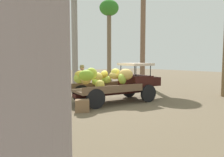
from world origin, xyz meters
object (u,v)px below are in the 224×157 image
(truck, at_px, (118,82))
(loose_banana_bunch, at_px, (89,93))
(farmer, at_px, (82,80))
(wooden_crate, at_px, (82,106))

(truck, height_order, loose_banana_bunch, truck)
(farmer, height_order, loose_banana_bunch, farmer)
(farmer, bearing_deg, truck, 42.13)
(farmer, relative_size, loose_banana_bunch, 3.61)
(farmer, distance_m, loose_banana_bunch, 1.05)
(wooden_crate, distance_m, loose_banana_bunch, 3.40)
(wooden_crate, xyz_separation_m, loose_banana_bunch, (2.02, 2.74, -0.04))
(truck, xyz_separation_m, farmer, (-0.95, 1.76, 0.03))
(farmer, height_order, wooden_crate, farmer)
(truck, distance_m, loose_banana_bunch, 2.24)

